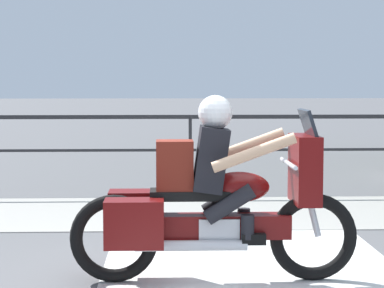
# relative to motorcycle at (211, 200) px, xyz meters

# --- Properties ---
(ground_plane) EXTENTS (120.00, 120.00, 0.00)m
(ground_plane) POSITION_rel_motorcycle_xyz_m (-0.00, -0.12, -0.70)
(ground_plane) COLOR #565659
(sidewalk_band) EXTENTS (44.00, 2.40, 0.01)m
(sidewalk_band) POSITION_rel_motorcycle_xyz_m (-0.00, 3.28, -0.70)
(sidewalk_band) COLOR #99968E
(sidewalk_band) RESTS_ON ground
(fence_railing) EXTENTS (36.00, 0.05, 1.18)m
(fence_railing) POSITION_rel_motorcycle_xyz_m (-0.00, 4.98, 0.23)
(fence_railing) COLOR #232326
(fence_railing) RESTS_ON ground
(motorcycle) EXTENTS (2.44, 0.76, 1.58)m
(motorcycle) POSITION_rel_motorcycle_xyz_m (0.00, 0.00, 0.00)
(motorcycle) COLOR black
(motorcycle) RESTS_ON ground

